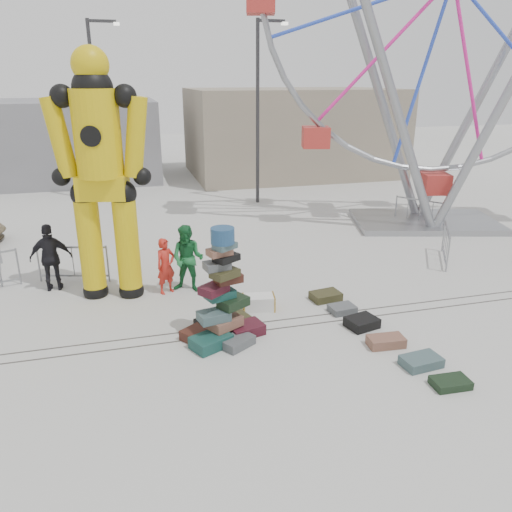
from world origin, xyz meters
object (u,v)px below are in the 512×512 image
object	(u,v)px
crash_test_dummy	(101,169)
ferris_wheel	(449,13)
barricade_dummy_c	(73,264)
suitcase_tower	(223,308)
barricade_wheel_front	(446,245)
barricade_wheel_back	(420,212)
pedestrian_red	(166,266)
pedestrian_green	(188,259)
lamp_post_right	(260,104)
pedestrian_black	(51,258)
lamp_post_left	(98,104)
steamer_trunk	(259,303)

from	to	relation	value
crash_test_dummy	ferris_wheel	xyz separation A→B (m)	(12.17, 3.97, 4.31)
barricade_dummy_c	suitcase_tower	bearing A→B (deg)	-36.03
barricade_dummy_c	barricade_wheel_front	distance (m)	11.51
ferris_wheel	barricade_wheel_back	bearing A→B (deg)	-146.02
barricade_wheel_front	pedestrian_red	bearing A→B (deg)	122.21
suitcase_tower	barricade_dummy_c	size ratio (longest dim) A/B	1.31
barricade_dummy_c	pedestrian_green	distance (m)	3.50
lamp_post_right	barricade_wheel_front	distance (m)	10.79
ferris_wheel	pedestrian_black	size ratio (longest dim) A/B	8.28
lamp_post_left	pedestrian_red	bearing A→B (deg)	-81.54
pedestrian_black	steamer_trunk	bearing A→B (deg)	152.93
crash_test_dummy	barricade_wheel_back	world-z (taller)	crash_test_dummy
ferris_wheel	pedestrian_green	world-z (taller)	ferris_wheel
pedestrian_red	steamer_trunk	bearing A→B (deg)	-66.04
pedestrian_green	pedestrian_black	distance (m)	3.77
suitcase_tower	ferris_wheel	xyz separation A→B (m)	(9.75, 7.05, 7.03)
lamp_post_left	ferris_wheel	bearing A→B (deg)	-30.72
crash_test_dummy	steamer_trunk	size ratio (longest dim) A/B	8.08
steamer_trunk	pedestrian_black	bearing A→B (deg)	161.78
suitcase_tower	pedestrian_red	size ratio (longest dim) A/B	1.68
lamp_post_left	crash_test_dummy	bearing A→B (deg)	-88.53
barricade_dummy_c	barricade_wheel_front	xyz separation A→B (m)	(11.43, -1.29, 0.00)
pedestrian_black	lamp_post_right	bearing A→B (deg)	-133.59
lamp_post_right	crash_test_dummy	world-z (taller)	lamp_post_right
barricade_wheel_back	pedestrian_black	xyz separation A→B (m)	(-13.40, -3.03, 0.40)
lamp_post_right	crash_test_dummy	distance (m)	11.58
steamer_trunk	pedestrian_red	world-z (taller)	pedestrian_red
crash_test_dummy	barricade_wheel_front	bearing A→B (deg)	13.13
barricade_wheel_front	crash_test_dummy	bearing A→B (deg)	120.91
suitcase_tower	pedestrian_black	bearing A→B (deg)	113.01
barricade_wheel_front	pedestrian_red	distance (m)	8.92
suitcase_tower	barricade_wheel_back	distance (m)	11.66
pedestrian_green	pedestrian_black	bearing A→B (deg)	-169.87
lamp_post_left	barricade_wheel_front	distance (m)	16.06
steamer_trunk	barricade_dummy_c	bearing A→B (deg)	155.10
suitcase_tower	pedestrian_red	xyz separation A→B (m)	(-1.00, 2.88, 0.05)
barricade_dummy_c	pedestrian_green	bearing A→B (deg)	-10.86
barricade_wheel_back	suitcase_tower	bearing A→B (deg)	-89.91
barricade_wheel_back	lamp_post_left	bearing A→B (deg)	-158.25
suitcase_tower	pedestrian_black	size ratio (longest dim) A/B	1.38
lamp_post_left	ferris_wheel	world-z (taller)	ferris_wheel
pedestrian_red	barricade_wheel_back	bearing A→B (deg)	-6.69
barricade_wheel_front	pedestrian_black	world-z (taller)	pedestrian_black
barricade_wheel_back	pedestrian_red	world-z (taller)	pedestrian_red
barricade_wheel_front	barricade_wheel_back	xyz separation A→B (m)	(1.47, 3.84, 0.00)
lamp_post_left	barricade_wheel_front	bearing A→B (deg)	-46.93
steamer_trunk	ferris_wheel	bearing A→B (deg)	43.70
pedestrian_red	ferris_wheel	bearing A→B (deg)	-6.77
crash_test_dummy	pedestrian_green	distance (m)	3.24
barricade_wheel_front	pedestrian_red	xyz separation A→B (m)	(-8.91, -0.20, 0.23)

